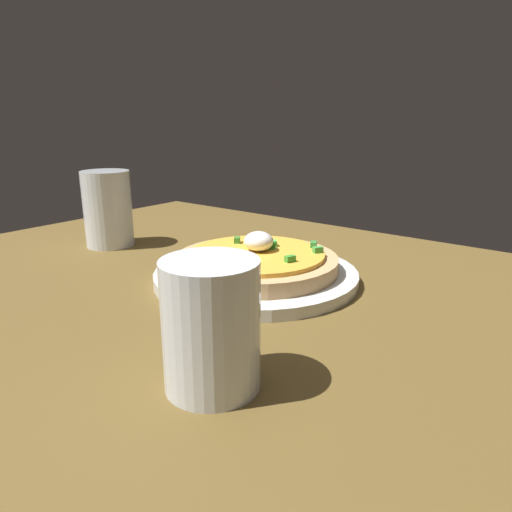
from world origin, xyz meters
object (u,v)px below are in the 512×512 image
(plate, at_px, (256,275))
(pizza, at_px, (256,261))
(cup_near, at_px, (211,328))
(cup_far, at_px, (108,211))

(plate, relative_size, pizza, 1.25)
(cup_near, xyz_separation_m, cup_far, (0.44, -0.22, 0.01))
(pizza, height_order, cup_near, cup_near)
(plate, distance_m, cup_far, 0.32)
(cup_near, bearing_deg, cup_far, -26.06)
(pizza, xyz_separation_m, cup_far, (0.31, 0.01, 0.03))
(plate, height_order, pizza, pizza)
(pizza, relative_size, cup_near, 2.02)
(plate, height_order, cup_near, cup_near)
(cup_near, bearing_deg, pizza, -60.09)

